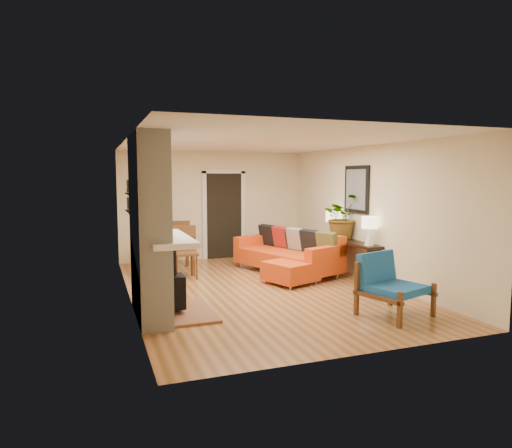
# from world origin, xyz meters

# --- Properties ---
(room_shell) EXTENTS (6.50, 6.50, 6.50)m
(room_shell) POSITION_xyz_m (0.60, 2.63, 1.24)
(room_shell) COLOR #B37244
(room_shell) RESTS_ON ground
(fireplace) EXTENTS (1.09, 1.68, 2.60)m
(fireplace) POSITION_xyz_m (-2.00, -1.00, 1.24)
(fireplace) COLOR white
(fireplace) RESTS_ON ground
(sofa) EXTENTS (1.78, 2.55, 0.93)m
(sofa) POSITION_xyz_m (1.11, 1.17, 0.41)
(sofa) COLOR silver
(sofa) RESTS_ON ground
(ottoman) EXTENTS (1.06, 1.06, 0.41)m
(ottoman) POSITION_xyz_m (0.68, 0.18, 0.24)
(ottoman) COLOR silver
(ottoman) RESTS_ON ground
(blue_chair) EXTENTS (1.07, 1.06, 0.90)m
(blue_chair) POSITION_xyz_m (1.24, -2.05, 0.48)
(blue_chair) COLOR brown
(blue_chair) RESTS_ON ground
(dining_table) EXTENTS (0.91, 1.94, 1.03)m
(dining_table) POSITION_xyz_m (-1.11, 2.00, 0.68)
(dining_table) COLOR brown
(dining_table) RESTS_ON ground
(console_table) EXTENTS (0.34, 1.85, 0.72)m
(console_table) POSITION_xyz_m (2.07, 0.37, 0.58)
(console_table) COLOR black
(console_table) RESTS_ON ground
(lamp_near) EXTENTS (0.30, 0.30, 0.54)m
(lamp_near) POSITION_xyz_m (2.07, -0.31, 1.06)
(lamp_near) COLOR white
(lamp_near) RESTS_ON console_table
(lamp_far) EXTENTS (0.30, 0.30, 0.54)m
(lamp_far) POSITION_xyz_m (2.07, 1.08, 1.06)
(lamp_far) COLOR white
(lamp_far) RESTS_ON console_table
(houseplant) EXTENTS (0.93, 0.83, 0.93)m
(houseplant) POSITION_xyz_m (2.06, 0.66, 1.19)
(houseplant) COLOR #1E5919
(houseplant) RESTS_ON console_table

